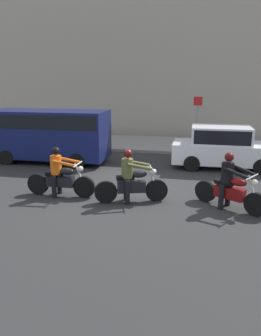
{
  "coord_description": "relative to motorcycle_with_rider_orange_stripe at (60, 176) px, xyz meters",
  "views": [
    {
      "loc": [
        1.86,
        -9.65,
        3.45
      ],
      "look_at": [
        0.03,
        -0.8,
        1.0
      ],
      "focal_mm": 34.01,
      "sensor_mm": 36.0,
      "label": 1
    }
  ],
  "objects": [
    {
      "name": "street_sign_post",
      "position": [
        4.07,
        8.16,
        1.09
      ],
      "size": [
        0.44,
        0.08,
        2.62
      ],
      "color": "gray",
      "rests_on": "sidewalk_slab"
    },
    {
      "name": "building_facade",
      "position": [
        2.18,
        12.28,
        4.85
      ],
      "size": [
        40.0,
        1.4,
        10.98
      ],
      "primitive_type": "cube",
      "color": "#A89E8E",
      "rests_on": "ground_plane"
    },
    {
      "name": "motorcycle_with_rider_olive",
      "position": [
        2.26,
        -0.07,
        0.02
      ],
      "size": [
        2.11,
        0.9,
        1.6
      ],
      "color": "black",
      "rests_on": "ground_plane"
    },
    {
      "name": "parked_van_navy",
      "position": [
        -2.27,
        4.06,
        0.68
      ],
      "size": [
        5.14,
        1.96,
        2.27
      ],
      "color": "#11194C",
      "rests_on": "ground_plane"
    },
    {
      "name": "motorcycle_with_rider_black_leather",
      "position": [
        5.05,
        -0.01,
        0.01
      ],
      "size": [
        1.9,
        1.26,
        1.6
      ],
      "color": "black",
      "rests_on": "ground_plane"
    },
    {
      "name": "parked_sedan_white",
      "position": [
        5.18,
        4.53,
        0.24
      ],
      "size": [
        4.23,
        1.82,
        1.72
      ],
      "color": "silver",
      "rests_on": "ground_plane"
    },
    {
      "name": "sidewalk_slab",
      "position": [
        2.18,
        8.88,
        -0.57
      ],
      "size": [
        40.0,
        4.4,
        0.14
      ],
      "primitive_type": "cube",
      "color": "gray",
      "rests_on": "ground_plane"
    },
    {
      "name": "motorcycle_with_rider_orange_stripe",
      "position": [
        0.0,
        0.0,
        0.0
      ],
      "size": [
        2.21,
        0.7,
        1.56
      ],
      "color": "black",
      "rests_on": "ground_plane"
    },
    {
      "name": "ground_plane",
      "position": [
        2.18,
        0.88,
        -0.64
      ],
      "size": [
        80.0,
        80.0,
        0.0
      ],
      "primitive_type": "plane",
      "color": "#2A2A2A"
    }
  ]
}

